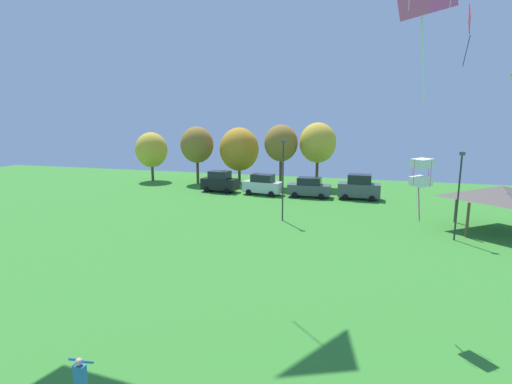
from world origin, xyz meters
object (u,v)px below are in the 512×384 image
kite_flying_10 (469,21)px  parked_car_third_from_left (309,187)px  parked_car_second_from_left (263,185)px  treeline_tree_1 (197,145)px  light_post_0 (283,176)px  park_pavilion (502,193)px  treeline_tree_2 (239,149)px  treeline_tree_0 (151,150)px  kite_flying_6 (421,173)px  treeline_tree_3 (281,143)px  parked_car_rightmost_in_row (359,187)px  parked_car_leftmost (220,182)px  person_standing_near_foreground (81,380)px  treeline_tree_4 (318,143)px  light_post_1 (459,191)px

kite_flying_10 → parked_car_third_from_left: kite_flying_10 is taller
kite_flying_10 → parked_car_second_from_left: 24.62m
treeline_tree_1 → parked_car_second_from_left: bearing=-26.5°
treeline_tree_1 → light_post_0: bearing=-46.5°
park_pavilion → light_post_0: (-16.63, -1.27, 0.74)m
light_post_0 → treeline_tree_2: (-9.69, 17.41, 0.67)m
parked_car_second_from_left → treeline_tree_2: (-5.05, 6.81, 3.34)m
park_pavilion → treeline_tree_0: (-38.40, 14.63, 1.18)m
kite_flying_6 → treeline_tree_3: treeline_tree_3 is taller
treeline_tree_0 → parked_car_rightmost_in_row: bearing=-10.0°
treeline_tree_0 → treeline_tree_2: size_ratio=0.91×
parked_car_leftmost → treeline_tree_1: treeline_tree_1 is taller
kite_flying_6 → parked_car_third_from_left: size_ratio=0.57×
person_standing_near_foreground → parked_car_second_from_left: bearing=83.3°
treeline_tree_4 → parked_car_third_from_left: bearing=-89.7°
parked_car_third_from_left → light_post_1: light_post_1 is taller
kite_flying_10 → parked_car_rightmost_in_row: bearing=136.4°
person_standing_near_foreground → parked_car_rightmost_in_row: 35.21m
parked_car_rightmost_in_row → park_pavilion: (10.68, -9.74, 1.78)m
person_standing_near_foreground → treeline_tree_4: 40.82m
parked_car_rightmost_in_row → parked_car_second_from_left: bearing=-177.4°
treeline_tree_0 → treeline_tree_1: size_ratio=0.89×
parked_car_rightmost_in_row → treeline_tree_4: size_ratio=0.55×
kite_flying_6 → treeline_tree_4: (-8.40, 31.95, -0.93)m
kite_flying_10 → parked_car_second_from_left: bearing=159.2°
parked_car_second_from_left → parked_car_third_from_left: bearing=6.6°
light_post_1 → treeline_tree_0: (-34.81, 17.83, 0.69)m
person_standing_near_foreground → parked_car_rightmost_in_row: bearing=65.8°
kite_flying_10 → parked_car_second_from_left: (-18.36, 6.99, -14.83)m
parked_car_third_from_left → treeline_tree_3: bearing=129.2°
parked_car_leftmost → parked_car_rightmost_in_row: parked_car_rightmost_in_row is taller
treeline_tree_3 → park_pavilion: bearing=-35.7°
kite_flying_10 → person_standing_near_foreground: bearing=-118.5°
parked_car_second_from_left → treeline_tree_3: 6.92m
treeline_tree_1 → treeline_tree_4: (15.55, 1.29, 0.46)m
parked_car_rightmost_in_row → treeline_tree_1: treeline_tree_1 is taller
person_standing_near_foreground → treeline_tree_4: treeline_tree_4 is taller
parked_car_second_from_left → parked_car_rightmost_in_row: size_ratio=1.04×
parked_car_second_from_left → treeline_tree_0: 18.20m
treeline_tree_1 → treeline_tree_4: bearing=4.7°
treeline_tree_4 → kite_flying_6: bearing=-75.3°
parked_car_third_from_left → treeline_tree_4: size_ratio=0.57×
parked_car_second_from_left → parked_car_rightmost_in_row: 10.59m
person_standing_near_foreground → parked_car_leftmost: (-8.91, 34.37, 0.23)m
kite_flying_6 → parked_car_second_from_left: size_ratio=0.58×
treeline_tree_3 → treeline_tree_4: treeline_tree_4 is taller
treeline_tree_0 → kite_flying_10: bearing=-19.1°
parked_car_third_from_left → parked_car_rightmost_in_row: 5.31m
treeline_tree_0 → treeline_tree_3: size_ratio=0.85×
treeline_tree_3 → treeline_tree_4: bearing=14.2°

